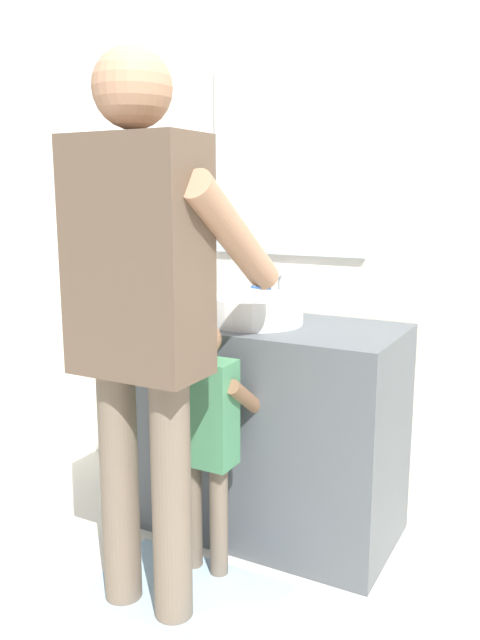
{
  "coord_description": "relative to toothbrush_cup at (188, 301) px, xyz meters",
  "views": [
    {
      "loc": [
        1.11,
        -1.92,
        1.37
      ],
      "look_at": [
        0.0,
        0.15,
        0.9
      ],
      "focal_mm": 35.93,
      "sensor_mm": 36.0,
      "label": 1
    }
  ],
  "objects": [
    {
      "name": "bath_mat",
      "position": [
        0.35,
        -0.58,
        -0.91
      ],
      "size": [
        0.64,
        0.4,
        0.02
      ],
      "primitive_type": "cube",
      "color": "#99B7CC",
      "rests_on": "ground"
    },
    {
      "name": "vanity_cabinet",
      "position": [
        0.35,
        -0.03,
        -0.49
      ],
      "size": [
        1.13,
        0.54,
        0.87
      ],
      "primitive_type": "cube",
      "color": "#4C5156",
      "rests_on": "ground"
    },
    {
      "name": "child_toddler",
      "position": [
        0.35,
        -0.43,
        -0.36
      ],
      "size": [
        0.29,
        0.29,
        0.94
      ],
      "color": "#6B5B4C",
      "rests_on": "ground"
    },
    {
      "name": "sink_basin",
      "position": [
        0.35,
        -0.05,
        0.0
      ],
      "size": [
        0.37,
        0.37,
        0.11
      ],
      "color": "white",
      "rests_on": "vanity_cabinet"
    },
    {
      "name": "toothbrush_cup",
      "position": [
        0.0,
        0.0,
        0.0
      ],
      "size": [
        0.07,
        0.07,
        0.21
      ],
      "color": "#D86666",
      "rests_on": "vanity_cabinet"
    },
    {
      "name": "adult_parent",
      "position": [
        0.28,
        -0.69,
        0.15
      ],
      "size": [
        0.55,
        0.58,
        1.78
      ],
      "color": "#6B5B4C",
      "rests_on": "ground"
    },
    {
      "name": "ground_plane",
      "position": [
        0.35,
        -0.33,
        -0.92
      ],
      "size": [
        14.0,
        14.0,
        0.0
      ],
      "primitive_type": "plane",
      "color": "silver"
    },
    {
      "name": "back_wall",
      "position": [
        0.35,
        0.29,
        0.43
      ],
      "size": [
        4.4,
        0.1,
        2.7
      ],
      "color": "silver",
      "rests_on": "ground"
    },
    {
      "name": "faucet",
      "position": [
        0.35,
        0.18,
        0.03
      ],
      "size": [
        0.18,
        0.14,
        0.18
      ],
      "color": "#B7BABF",
      "rests_on": "vanity_cabinet"
    }
  ]
}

